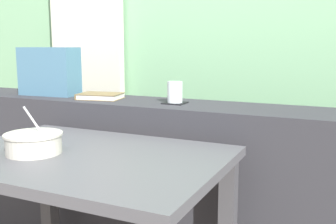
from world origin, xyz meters
name	(u,v)px	position (x,y,z in m)	size (l,w,h in m)	color
curtain_left_panel	(86,19)	(-0.87, 1.14, 1.25)	(0.56, 0.06, 2.50)	beige
dark_console_ledge	(163,182)	(0.00, 0.55, 0.40)	(2.80, 0.35, 0.80)	#2D2D33
breakfast_table	(85,185)	(-0.03, -0.04, 0.58)	(0.99, 0.69, 0.69)	#414145
coaster_square	(175,103)	(0.06, 0.54, 0.80)	(0.10, 0.10, 0.01)	black
juice_glass	(175,93)	(0.06, 0.54, 0.85)	(0.07, 0.07, 0.10)	white
closed_book	(100,96)	(-0.35, 0.53, 0.81)	(0.24, 0.19, 0.03)	brown
throw_pillow	(49,71)	(-0.69, 0.55, 0.93)	(0.32, 0.14, 0.26)	#426B84
soup_bowl	(34,143)	(-0.19, -0.11, 0.73)	(0.20, 0.20, 0.17)	#BCB7A8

